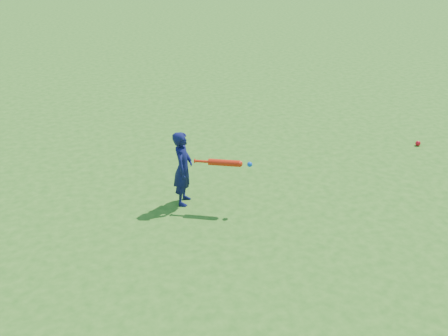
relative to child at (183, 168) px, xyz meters
The scene contains 4 objects.
ground 0.95m from the child, 17.79° to the left, with size 80.00×80.00×0.00m, color #296117.
child is the anchor object (origin of this frame).
ground_ball_red 3.95m from the child, 12.11° to the left, with size 0.08×0.08×0.08m, color red.
bat_swing 0.55m from the child, 27.36° to the right, with size 0.65×0.31×0.08m.
Camera 1 is at (-1.64, -5.59, 3.13)m, focal length 40.00 mm.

